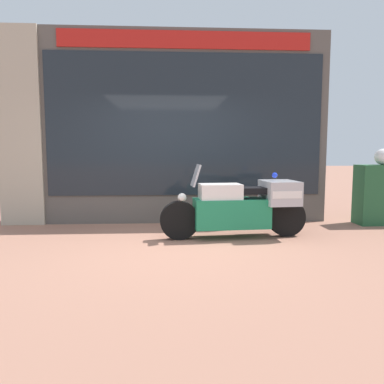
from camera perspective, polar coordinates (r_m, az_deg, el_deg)
ground_plane at (r=5.54m, az=-3.96°, el=-8.28°), size 60.00×60.00×0.00m
shop_building at (r=7.39m, az=-6.91°, el=9.69°), size 6.23×0.55×3.66m
window_display at (r=7.46m, az=-1.32°, el=-1.08°), size 4.98×0.30×1.80m
paramedic_motorcycle at (r=6.06m, az=7.89°, el=-1.98°), size 2.38×0.71×1.19m
utility_cabinet at (r=7.99m, az=27.12°, el=-0.36°), size 1.00×0.45×1.13m
white_helmet at (r=7.90m, az=27.09°, el=4.80°), size 0.30×0.30×0.30m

